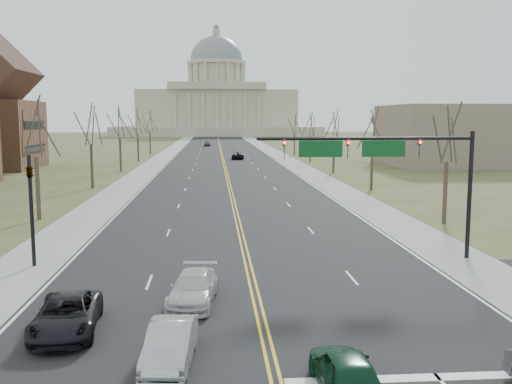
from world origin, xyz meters
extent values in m
plane|color=#424824|center=(0.00, 0.00, 0.00)|extent=(600.00, 600.00, 0.00)
cube|color=black|center=(0.00, 110.00, 0.01)|extent=(20.00, 380.00, 0.01)
cube|color=black|center=(0.00, 6.00, 0.01)|extent=(120.00, 14.00, 0.01)
cube|color=gray|center=(-12.00, 110.00, 0.01)|extent=(4.00, 380.00, 0.03)
cube|color=gray|center=(12.00, 110.00, 0.01)|extent=(4.00, 380.00, 0.03)
cube|color=gold|center=(0.00, 110.00, 0.01)|extent=(0.42, 380.00, 0.01)
cube|color=silver|center=(-9.80, 110.00, 0.01)|extent=(0.15, 380.00, 0.01)
cube|color=silver|center=(9.80, 110.00, 0.01)|extent=(0.15, 380.00, 0.01)
cube|color=silver|center=(5.00, -1.00, 0.01)|extent=(9.50, 0.50, 0.01)
cube|color=#B9B59A|center=(0.00, 250.00, 2.00)|extent=(90.00, 60.00, 4.00)
cube|color=#B9B59A|center=(0.00, 250.00, 12.00)|extent=(70.00, 40.00, 16.00)
cube|color=#B9B59A|center=(0.00, 229.50, 21.50)|extent=(42.00, 3.00, 3.00)
cylinder|color=#B9B59A|center=(0.00, 250.00, 26.00)|extent=(24.00, 24.00, 12.00)
cylinder|color=#B9B59A|center=(0.00, 250.00, 32.80)|extent=(27.00, 27.00, 1.60)
ellipsoid|color=slate|center=(0.00, 250.00, 33.60)|extent=(24.00, 24.00, 22.80)
cylinder|color=#B9B59A|center=(0.00, 250.00, 46.50)|extent=(3.20, 3.20, 3.00)
sphere|color=slate|center=(0.00, 250.00, 48.80)|extent=(2.40, 2.40, 2.40)
cylinder|color=black|center=(12.50, 13.50, 3.60)|extent=(0.24, 0.24, 7.20)
cylinder|color=black|center=(6.50, 13.50, 6.80)|extent=(12.00, 0.18, 0.18)
imported|color=black|center=(9.50, 13.50, 6.25)|extent=(0.35, 0.40, 1.10)
sphere|color=#FF0C0C|center=(9.50, 13.35, 6.60)|extent=(0.18, 0.18, 0.18)
imported|color=black|center=(5.50, 13.50, 6.25)|extent=(0.35, 0.40, 1.10)
sphere|color=#FF0C0C|center=(5.50, 13.35, 6.60)|extent=(0.18, 0.18, 0.18)
imported|color=black|center=(2.00, 13.50, 6.25)|extent=(0.35, 0.40, 1.10)
sphere|color=#FF0C0C|center=(2.00, 13.35, 6.60)|extent=(0.18, 0.18, 0.18)
cube|color=#0C4C1E|center=(7.50, 13.50, 6.25)|extent=(2.40, 0.12, 0.90)
cube|color=#0C4C1E|center=(4.00, 13.50, 6.25)|extent=(2.40, 0.12, 0.90)
cylinder|color=black|center=(-11.50, 13.50, 3.00)|extent=(0.20, 0.20, 6.00)
imported|color=black|center=(-11.50, 13.50, 5.20)|extent=(0.32, 0.36, 0.99)
cylinder|color=#3C2B23|center=(15.50, 24.00, 2.34)|extent=(0.32, 0.32, 4.68)
cylinder|color=#3C2B23|center=(-15.50, 28.00, 2.48)|extent=(0.32, 0.32, 4.95)
cylinder|color=#3C2B23|center=(15.50, 44.00, 2.34)|extent=(0.32, 0.32, 4.68)
cylinder|color=#3C2B23|center=(-15.50, 48.00, 2.48)|extent=(0.32, 0.32, 4.95)
cylinder|color=#3C2B23|center=(15.50, 64.00, 2.34)|extent=(0.32, 0.32, 4.68)
cylinder|color=#3C2B23|center=(-15.50, 68.00, 2.48)|extent=(0.32, 0.32, 4.95)
cylinder|color=#3C2B23|center=(15.50, 84.00, 2.34)|extent=(0.32, 0.32, 4.68)
cylinder|color=#3C2B23|center=(-15.50, 88.00, 2.48)|extent=(0.32, 0.32, 4.95)
cylinder|color=#3C2B23|center=(15.50, 104.00, 2.34)|extent=(0.32, 0.32, 4.68)
cylinder|color=#3C2B23|center=(-15.50, 108.00, 2.48)|extent=(0.32, 0.32, 4.95)
cube|color=black|center=(-29.45, 74.00, 3.15)|extent=(0.10, 9.80, 1.20)
cube|color=black|center=(-29.45, 74.00, 6.83)|extent=(0.10, 9.80, 1.20)
cube|color=#7A6A57|center=(40.00, 76.00, 5.00)|extent=(25.00, 20.00, 10.00)
imported|color=#0C361E|center=(1.92, -1.85, 0.69)|extent=(1.70, 4.04, 1.36)
imported|color=#A0A4A8|center=(-3.27, 0.60, 0.68)|extent=(1.71, 4.13, 1.33)
imported|color=black|center=(-7.31, 3.61, 0.68)|extent=(2.62, 4.99, 1.34)
imported|color=silver|center=(-2.74, 6.64, 0.68)|extent=(2.37, 4.76, 1.33)
imported|color=black|center=(2.88, 92.16, 0.69)|extent=(2.60, 5.02, 1.35)
imported|color=#4C4E53|center=(-3.51, 142.67, 0.77)|extent=(1.91, 4.48, 1.51)
camera|label=1|loc=(-1.83, -17.18, 7.94)|focal=40.00mm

